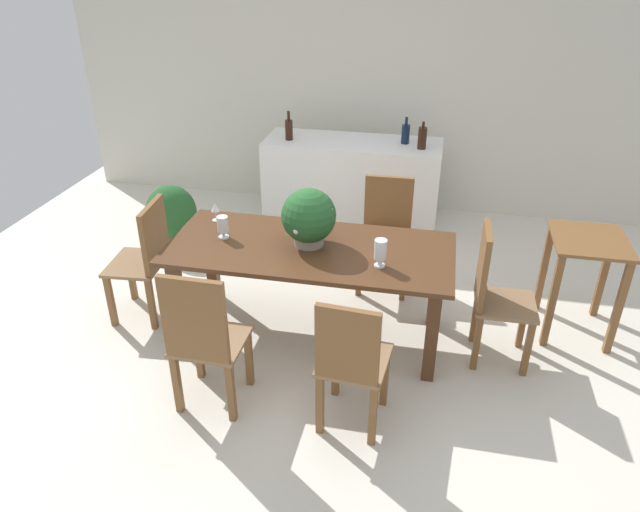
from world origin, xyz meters
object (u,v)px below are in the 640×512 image
object	(u,v)px
chair_near_left	(203,337)
kitchen_counter	(352,186)
wine_bottle_amber	(289,129)
potted_plant_floor	(172,214)
chair_far_right	(386,227)
wine_bottle_green	(406,134)
wine_glass	(215,208)
chair_near_right	(351,361)
dining_table	(310,261)
flower_centerpiece	(309,217)
crystal_vase_center_near	(380,251)
chair_foot_end	(493,291)
wine_bottle_clear	(422,138)
crystal_vase_left	(223,225)
side_table	(585,264)
chair_head_end	(146,255)

from	to	relation	value
chair_near_left	kitchen_counter	bearing A→B (deg)	-98.63
wine_bottle_amber	potted_plant_floor	xyz separation A→B (m)	(-1.01, -0.68, -0.70)
chair_far_right	wine_bottle_green	bearing A→B (deg)	86.61
chair_near_left	wine_bottle_amber	world-z (taller)	wine_bottle_amber
kitchen_counter	wine_glass	bearing A→B (deg)	-116.51
chair_near_right	wine_bottle_green	size ratio (longest dim) A/B	3.72
dining_table	wine_glass	xyz separation A→B (m)	(-0.81, 0.28, 0.22)
wine_glass	wine_bottle_amber	size ratio (longest dim) A/B	0.52
flower_centerpiece	crystal_vase_center_near	distance (m)	0.58
chair_near_left	flower_centerpiece	world-z (taller)	flower_centerpiece
dining_table	wine_glass	size ratio (longest dim) A/B	13.95
chair_far_right	wine_glass	size ratio (longest dim) A/B	6.40
flower_centerpiece	chair_foot_end	bearing A→B (deg)	-1.65
potted_plant_floor	kitchen_counter	bearing A→B (deg)	24.87
chair_near_right	wine_bottle_clear	distance (m)	2.80
dining_table	crystal_vase_left	size ratio (longest dim) A/B	12.02
dining_table	chair_near_right	size ratio (longest dim) A/B	2.14
crystal_vase_center_near	side_table	world-z (taller)	crystal_vase_center_near
side_table	chair_near_right	bearing A→B (deg)	-137.43
dining_table	crystal_vase_center_near	xyz separation A→B (m)	(0.52, -0.17, 0.23)
dining_table	chair_foot_end	distance (m)	1.30
chair_head_end	potted_plant_floor	xyz separation A→B (m)	(-0.34, 1.15, -0.21)
kitchen_counter	chair_foot_end	bearing A→B (deg)	-56.03
chair_head_end	side_table	bearing A→B (deg)	93.60
chair_near_left	potted_plant_floor	world-z (taller)	chair_near_left
chair_near_left	wine_bottle_clear	world-z (taller)	wine_bottle_clear
chair_near_right	chair_foot_end	bearing A→B (deg)	-127.70
crystal_vase_center_near	wine_bottle_green	size ratio (longest dim) A/B	0.77
kitchen_counter	wine_bottle_clear	size ratio (longest dim) A/B	6.74
wine_bottle_amber	wine_bottle_clear	distance (m)	1.29
chair_foot_end	flower_centerpiece	xyz separation A→B (m)	(-1.31, 0.04, 0.42)
wine_bottle_green	potted_plant_floor	world-z (taller)	wine_bottle_green
chair_foot_end	kitchen_counter	size ratio (longest dim) A/B	0.59
chair_near_right	side_table	size ratio (longest dim) A/B	1.21
crystal_vase_left	wine_glass	size ratio (longest dim) A/B	1.16
side_table	flower_centerpiece	bearing A→B (deg)	-167.45
potted_plant_floor	chair_foot_end	bearing A→B (deg)	-21.54
chair_near_right	flower_centerpiece	bearing A→B (deg)	-58.91
chair_near_right	chair_far_right	xyz separation A→B (m)	(0.01, 1.83, -0.00)
flower_centerpiece	wine_bottle_clear	size ratio (longest dim) A/B	1.64
flower_centerpiece	wine_bottle_amber	size ratio (longest dim) A/B	1.50
crystal_vase_center_near	wine_bottle_green	world-z (taller)	wine_bottle_green
chair_head_end	crystal_vase_center_near	world-z (taller)	chair_head_end
chair_far_right	flower_centerpiece	distance (m)	1.10
flower_centerpiece	wine_bottle_clear	distance (m)	1.92
kitchen_counter	crystal_vase_left	bearing A→B (deg)	-108.95
chair_near_right	potted_plant_floor	world-z (taller)	chair_near_right
chair_far_right	chair_foot_end	bearing A→B (deg)	-48.68
chair_near_left	potted_plant_floor	bearing A→B (deg)	-59.85
dining_table	kitchen_counter	size ratio (longest dim) A/B	1.18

